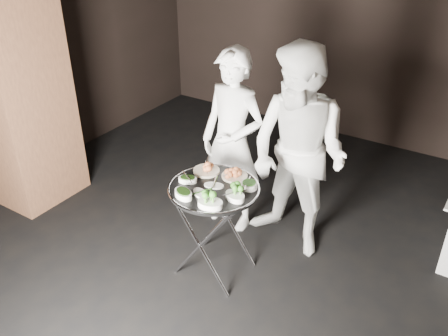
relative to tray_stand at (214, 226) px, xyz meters
The scene contains 17 objects.
floor 0.61m from the tray_stand, 53.10° to the right, with size 6.00×7.00×0.05m, color black.
wall_back 3.40m from the tray_stand, 86.15° to the left, with size 6.00×0.05×3.00m, color black.
column_left 2.58m from the tray_stand, behind, with size 0.80×0.80×3.00m, color brown.
tray_stand is the anchor object (origin of this frame).
serving_tray 0.37m from the tray_stand, 116.57° to the left, with size 0.73×0.73×0.04m.
potato_plate_a 0.49m from the tray_stand, 137.90° to the left, with size 0.23×0.23×0.08m.
potato_plate_b 0.47m from the tray_stand, 75.51° to the left, with size 0.21×0.21×0.08m.
greens_bowl 0.50m from the tray_stand, 30.05° to the left, with size 0.13×0.13×0.08m.
asparagus_plate_a 0.39m from the tray_stand, 119.94° to the left, with size 0.18×0.14×0.03m.
asparagus_plate_b 0.42m from the tray_stand, 102.55° to the right, with size 0.19×0.16×0.03m.
spinach_bowl_a 0.47m from the tray_stand, 168.85° to the right, with size 0.17×0.14×0.06m.
spinach_bowl_b 0.49m from the tray_stand, 117.28° to the right, with size 0.20×0.17×0.07m.
broccoli_bowl_a 0.47m from the tray_stand, 12.81° to the right, with size 0.20×0.17×0.07m.
broccoli_bowl_b 0.50m from the tray_stand, 62.25° to the right, with size 0.22×0.18×0.08m.
serving_utensils 0.44m from the tray_stand, 76.29° to the left, with size 0.59×0.44×0.01m.
waiter_left 0.84m from the tray_stand, 110.07° to the left, with size 0.64×0.42×1.76m, color white.
waiter_right 0.93m from the tray_stand, 59.23° to the left, with size 0.92×0.72×1.89m, color white.
Camera 1 is at (1.55, -2.34, 2.85)m, focal length 38.00 mm.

